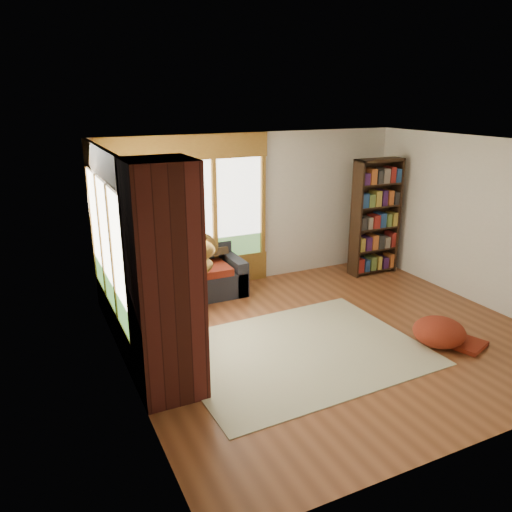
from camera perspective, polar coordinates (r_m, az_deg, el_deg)
name	(u,v)px	position (r m, az deg, el deg)	size (l,w,h in m)	color
floor	(331,335)	(7.10, 8.62, -8.96)	(5.50, 5.50, 0.00)	brown
ceiling	(341,145)	(6.37, 9.73, 12.40)	(5.50, 5.50, 0.00)	white
wall_back	(254,209)	(8.72, -0.18, 5.44)	(5.50, 0.04, 2.60)	silver
wall_front	(498,320)	(4.91, 25.90, -6.59)	(5.50, 0.04, 2.60)	silver
wall_left	(124,278)	(5.60, -14.81, -2.40)	(0.04, 5.00, 2.60)	silver
wall_right	(485,224)	(8.45, 24.74, 3.37)	(0.04, 5.00, 2.60)	silver
windows_back	(189,213)	(8.25, -7.67, 4.91)	(2.82, 0.10, 1.90)	olive
windows_left	(107,244)	(6.71, -16.62, 1.28)	(0.10, 2.62, 1.90)	olive
roller_blind	(97,202)	(7.42, -17.75, 5.92)	(0.03, 0.72, 0.90)	#597843
brick_chimney	(165,283)	(5.34, -10.39, -3.06)	(0.70, 0.70, 2.60)	#471914
sectional_sofa	(160,296)	(7.66, -10.90, -4.53)	(2.20, 2.20, 0.80)	black
area_rug	(300,351)	(6.64, 5.04, -10.76)	(3.10, 2.37, 0.01)	white
bookshelf	(376,217)	(9.36, 13.51, 4.32)	(0.91, 0.30, 2.12)	black
pouf	(439,331)	(7.13, 20.20, -8.06)	(0.68, 0.68, 0.37)	maroon
dog_tan	(188,259)	(7.60, -7.75, -0.36)	(1.12, 0.80, 0.56)	brown
dog_brindle	(153,282)	(7.05, -11.64, -2.88)	(0.66, 0.78, 0.38)	#382017
throw_pillows	(163,266)	(7.57, -10.57, -1.10)	(1.98, 1.68, 0.45)	#34281A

